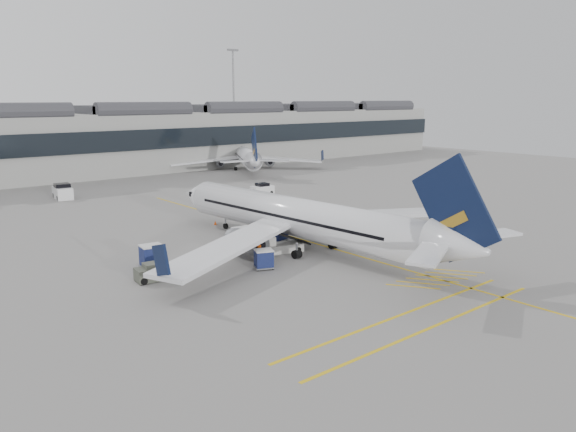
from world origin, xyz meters
TOP-DOWN VIEW (x-y plane):
  - ground at (0.00, 0.00)m, footprint 220.00×220.00m
  - terminal at (0.00, 71.93)m, footprint 200.00×20.45m
  - apron_markings at (10.00, 10.00)m, footprint 0.25×60.00m
  - airliner_main at (7.55, 6.17)m, footprint 34.48×37.77m
  - airliner_far at (38.52, 58.36)m, footprint 27.42×30.24m
  - belt_loader at (5.38, 6.88)m, footprint 5.14×2.64m
  - baggage_cart_a at (7.64, 9.98)m, footprint 2.18×1.94m
  - baggage_cart_b at (3.72, 10.21)m, footprint 2.00×1.71m
  - baggage_cart_c at (1.18, 3.69)m, footprint 1.91×1.77m
  - baggage_cart_d at (-5.77, 9.81)m, footprint 2.05×1.76m
  - ramp_agent_a at (4.03, 7.49)m, footprint 0.78×0.71m
  - ramp_agent_b at (1.48, 4.77)m, footprint 0.92×0.75m
  - pushback_tug at (-7.25, 6.82)m, footprint 2.65×1.81m
  - safety_cone_nose at (7.03, 20.19)m, footprint 0.33×0.33m
  - safety_cone_engine at (15.61, 4.33)m, footprint 0.38×0.38m
  - service_van_mid at (-0.34, 47.89)m, footprint 2.55×4.35m
  - service_van_right at (23.15, 32.70)m, footprint 3.38×1.90m

SIDE VIEW (x-z plane):
  - ground at x=0.00m, z-range 0.00..0.00m
  - apron_markings at x=10.00m, z-range 0.00..0.01m
  - safety_cone_nose at x=7.03m, z-range 0.00..0.46m
  - safety_cone_engine at x=15.61m, z-range 0.00..0.53m
  - belt_loader at x=5.38m, z-range -0.42..1.61m
  - pushback_tug at x=-7.25m, z-range -0.08..1.32m
  - service_van_right at x=23.15m, z-range -0.09..1.58m
  - baggage_cart_c at x=1.18m, z-range 0.06..1.68m
  - ramp_agent_a at x=4.03m, z-range 0.00..1.78m
  - ramp_agent_b at x=1.48m, z-range 0.00..1.79m
  - service_van_mid at x=-0.34m, z-range -0.11..2.01m
  - baggage_cart_b at x=3.72m, z-range 0.07..2.02m
  - baggage_cart_d at x=-5.77m, z-range 0.07..2.03m
  - baggage_cart_a at x=7.64m, z-range 0.07..2.04m
  - airliner_far at x=38.52m, z-range -1.83..7.06m
  - airliner_main at x=7.55m, z-range -2.07..7.97m
  - terminal at x=0.00m, z-range -0.06..12.34m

